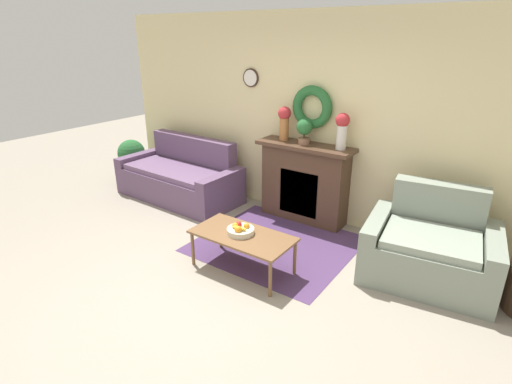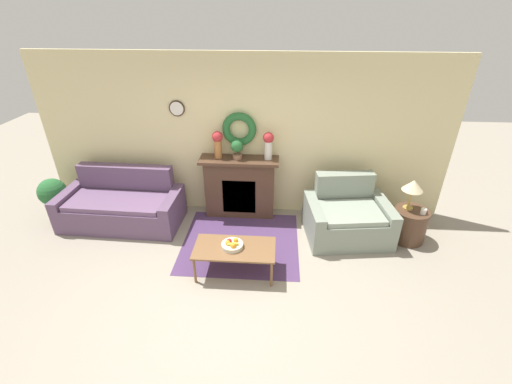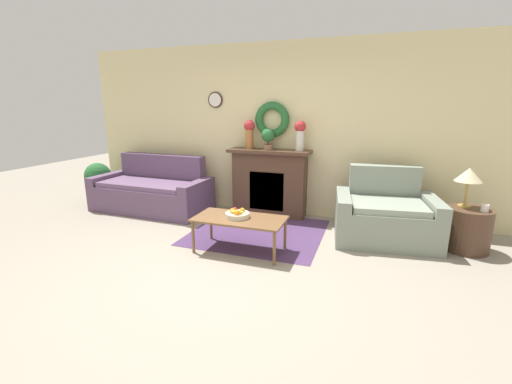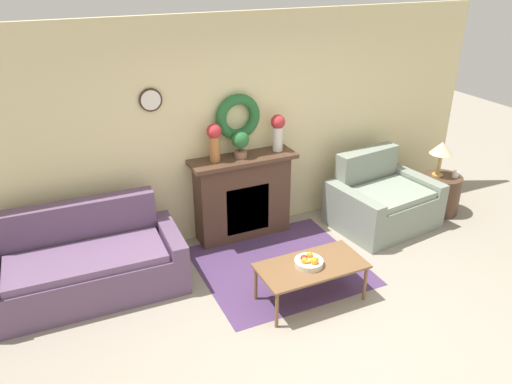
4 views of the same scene
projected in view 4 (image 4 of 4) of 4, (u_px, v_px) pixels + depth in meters
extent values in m
plane|color=gray|center=(339.00, 338.00, 4.68)|extent=(16.00, 16.00, 0.00)
cube|color=#4C335B|center=(280.00, 265.00, 5.77)|extent=(1.80, 1.66, 0.01)
cube|color=beige|center=(239.00, 129.00, 6.04)|extent=(6.80, 0.06, 2.70)
cylinder|color=#382319|center=(151.00, 100.00, 5.39)|extent=(0.26, 0.02, 0.26)
cylinder|color=white|center=(151.00, 100.00, 5.38)|extent=(0.22, 0.01, 0.22)
torus|color=#286633|center=(238.00, 117.00, 5.86)|extent=(0.55, 0.12, 0.55)
cube|color=#4C3323|center=(243.00, 198.00, 6.21)|extent=(1.17, 0.34, 1.02)
cube|color=black|center=(248.00, 209.00, 6.12)|extent=(0.56, 0.02, 0.61)
cube|color=orange|center=(248.00, 215.00, 6.15)|extent=(0.45, 0.01, 0.34)
cube|color=#4C3323|center=(243.00, 159.00, 5.95)|extent=(1.31, 0.41, 0.05)
cube|color=#604766|center=(90.00, 280.00, 5.15)|extent=(1.64, 0.76, 0.43)
cube|color=#604766|center=(82.00, 239.00, 5.42)|extent=(1.63, 0.25, 0.92)
cube|color=#604766|center=(172.00, 251.00, 5.52)|extent=(0.20, 0.91, 0.57)
cube|color=#6A4E70|center=(86.00, 259.00, 5.04)|extent=(1.58, 0.70, 0.08)
cube|color=gray|center=(389.00, 212.00, 6.47)|extent=(1.02, 0.87, 0.46)
cube|color=gray|center=(365.00, 182.00, 6.74)|extent=(0.95, 0.33, 0.94)
cube|color=gray|center=(352.00, 215.00, 6.26)|extent=(0.29, 0.98, 0.60)
cube|color=gray|center=(413.00, 195.00, 6.79)|extent=(0.29, 0.98, 0.60)
cube|color=gray|center=(392.00, 193.00, 6.35)|extent=(0.97, 0.80, 0.08)
cube|color=brown|center=(311.00, 266.00, 5.04)|extent=(1.10, 0.56, 0.03)
cylinder|color=brown|center=(277.00, 310.00, 4.74)|extent=(0.04, 0.04, 0.40)
cylinder|color=brown|center=(365.00, 283.00, 5.13)|extent=(0.04, 0.04, 0.40)
cylinder|color=brown|center=(256.00, 283.00, 5.13)|extent=(0.04, 0.04, 0.40)
cylinder|color=brown|center=(339.00, 260.00, 5.52)|extent=(0.04, 0.04, 0.40)
cylinder|color=beige|center=(309.00, 263.00, 5.01)|extent=(0.29, 0.29, 0.06)
sphere|color=#B2231E|center=(304.00, 258.00, 4.99)|extent=(0.07, 0.07, 0.07)
sphere|color=orange|center=(305.00, 261.00, 4.96)|extent=(0.07, 0.07, 0.07)
sphere|color=orange|center=(314.00, 261.00, 4.94)|extent=(0.08, 0.08, 0.08)
sphere|color=orange|center=(310.00, 255.00, 5.05)|extent=(0.06, 0.06, 0.06)
ellipsoid|color=yellow|center=(312.00, 260.00, 4.97)|extent=(0.17, 0.06, 0.04)
cylinder|color=#4C3323|center=(440.00, 194.00, 6.88)|extent=(0.52, 0.52, 0.53)
cylinder|color=#B28E42|center=(437.00, 175.00, 6.78)|extent=(0.15, 0.15, 0.02)
cylinder|color=#B28E42|center=(439.00, 164.00, 6.71)|extent=(0.03, 0.03, 0.30)
cone|color=beige|center=(442.00, 148.00, 6.61)|extent=(0.31, 0.31, 0.17)
cylinder|color=silver|center=(456.00, 174.00, 6.72)|extent=(0.08, 0.08, 0.09)
cylinder|color=#AD6B38|center=(215.00, 149.00, 5.78)|extent=(0.13, 0.13, 0.30)
sphere|color=#B72D33|center=(214.00, 131.00, 5.69)|extent=(0.18, 0.18, 0.18)
cylinder|color=silver|center=(278.00, 139.00, 6.09)|extent=(0.13, 0.13, 0.30)
sphere|color=#B72D33|center=(278.00, 122.00, 6.00)|extent=(0.18, 0.18, 0.18)
cylinder|color=#8E664C|center=(241.00, 154.00, 5.93)|extent=(0.15, 0.15, 0.08)
cylinder|color=#4C3823|center=(240.00, 149.00, 5.90)|extent=(0.02, 0.02, 0.06)
sphere|color=#286633|center=(240.00, 139.00, 5.85)|extent=(0.21, 0.21, 0.21)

